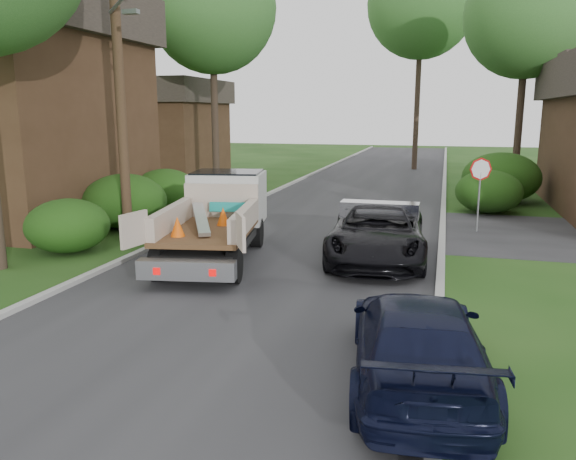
{
  "coord_description": "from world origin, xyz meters",
  "views": [
    {
      "loc": [
        4.04,
        -10.38,
        3.91
      ],
      "look_at": [
        0.57,
        2.1,
        1.2
      ],
      "focal_mm": 35.0,
      "sensor_mm": 36.0,
      "label": 1
    }
  ],
  "objects_px": {
    "house_left_far": "(158,127)",
    "tree_left_far": "(212,8)",
    "tree_left_back": "(46,0)",
    "flatbed_truck": "(221,211)",
    "utility_pole": "(119,70)",
    "tree_right_far": "(528,15)",
    "stop_sign": "(480,179)",
    "black_pickup": "(377,233)",
    "tree_center_far": "(422,4)",
    "navy_suv": "(417,340)"
  },
  "relations": [
    {
      "from": "tree_left_far",
      "to": "navy_suv",
      "type": "bearing_deg",
      "value": -59.91
    },
    {
      "from": "tree_center_far",
      "to": "black_pickup",
      "type": "bearing_deg",
      "value": -89.1
    },
    {
      "from": "stop_sign",
      "to": "black_pickup",
      "type": "xyz_separation_m",
      "value": [
        -2.8,
        -4.5,
        -1.03
      ]
    },
    {
      "from": "tree_center_far",
      "to": "utility_pole",
      "type": "bearing_deg",
      "value": -106.65
    },
    {
      "from": "stop_sign",
      "to": "flatbed_truck",
      "type": "height_order",
      "value": "stop_sign"
    },
    {
      "from": "tree_right_far",
      "to": "tree_center_far",
      "type": "distance_m",
      "value": 11.68
    },
    {
      "from": "tree_left_back",
      "to": "tree_center_far",
      "type": "relative_size",
      "value": 0.82
    },
    {
      "from": "flatbed_truck",
      "to": "utility_pole",
      "type": "bearing_deg",
      "value": 155.09
    },
    {
      "from": "tree_right_far",
      "to": "flatbed_truck",
      "type": "distance_m",
      "value": 19.91
    },
    {
      "from": "stop_sign",
      "to": "tree_left_back",
      "type": "height_order",
      "value": "tree_left_back"
    },
    {
      "from": "flatbed_truck",
      "to": "navy_suv",
      "type": "height_order",
      "value": "flatbed_truck"
    },
    {
      "from": "tree_left_back",
      "to": "tree_left_far",
      "type": "bearing_deg",
      "value": 31.61
    },
    {
      "from": "house_left_far",
      "to": "flatbed_truck",
      "type": "height_order",
      "value": "house_left_far"
    },
    {
      "from": "black_pickup",
      "to": "tree_center_far",
      "type": "bearing_deg",
      "value": 86.4
    },
    {
      "from": "tree_left_back",
      "to": "flatbed_truck",
      "type": "height_order",
      "value": "tree_left_back"
    },
    {
      "from": "utility_pole",
      "to": "tree_left_back",
      "type": "xyz_separation_m",
      "value": [
        -8.52,
        8.02,
        3.8
      ]
    },
    {
      "from": "house_left_far",
      "to": "tree_right_far",
      "type": "distance_m",
      "value": 21.78
    },
    {
      "from": "utility_pole",
      "to": "tree_right_far",
      "type": "distance_m",
      "value": 20.12
    },
    {
      "from": "stop_sign",
      "to": "black_pickup",
      "type": "height_order",
      "value": "stop_sign"
    },
    {
      "from": "tree_right_far",
      "to": "black_pickup",
      "type": "bearing_deg",
      "value": -108.21
    },
    {
      "from": "house_left_far",
      "to": "navy_suv",
      "type": "xyz_separation_m",
      "value": [
        17.3,
        -24.5,
        -2.38
      ]
    },
    {
      "from": "tree_left_far",
      "to": "tree_center_far",
      "type": "bearing_deg",
      "value": 53.84
    },
    {
      "from": "flatbed_truck",
      "to": "navy_suv",
      "type": "xyz_separation_m",
      "value": [
        5.75,
        -6.55,
        -0.54
      ]
    },
    {
      "from": "house_left_far",
      "to": "tree_left_far",
      "type": "xyz_separation_m",
      "value": [
        6.0,
        -5.0,
        5.93
      ]
    },
    {
      "from": "stop_sign",
      "to": "flatbed_truck",
      "type": "distance_m",
      "value": 8.71
    },
    {
      "from": "utility_pole",
      "to": "navy_suv",
      "type": "bearing_deg",
      "value": -38.87
    },
    {
      "from": "tree_center_far",
      "to": "tree_right_far",
      "type": "bearing_deg",
      "value": -61.19
    },
    {
      "from": "stop_sign",
      "to": "utility_pole",
      "type": "height_order",
      "value": "utility_pole"
    },
    {
      "from": "stop_sign",
      "to": "tree_left_far",
      "type": "distance_m",
      "value": 16.65
    },
    {
      "from": "house_left_far",
      "to": "tree_left_far",
      "type": "relative_size",
      "value": 0.62
    },
    {
      "from": "stop_sign",
      "to": "tree_right_far",
      "type": "distance_m",
      "value": 13.08
    },
    {
      "from": "stop_sign",
      "to": "utility_pole",
      "type": "relative_size",
      "value": 0.25
    },
    {
      "from": "utility_pole",
      "to": "house_left_far",
      "type": "xyz_separation_m",
      "value": [
        -8.02,
        17.02,
        -2.12
      ]
    },
    {
      "from": "flatbed_truck",
      "to": "house_left_far",
      "type": "bearing_deg",
      "value": 112.58
    },
    {
      "from": "tree_left_back",
      "to": "tree_center_far",
      "type": "bearing_deg",
      "value": 46.74
    },
    {
      "from": "utility_pole",
      "to": "tree_left_far",
      "type": "distance_m",
      "value": 12.77
    },
    {
      "from": "tree_left_far",
      "to": "tree_left_back",
      "type": "bearing_deg",
      "value": -148.39
    },
    {
      "from": "tree_left_far",
      "to": "tree_left_back",
      "type": "distance_m",
      "value": 7.63
    },
    {
      "from": "house_left_far",
      "to": "tree_right_far",
      "type": "height_order",
      "value": "tree_right_far"
    },
    {
      "from": "house_left_far",
      "to": "tree_left_back",
      "type": "bearing_deg",
      "value": -93.18
    },
    {
      "from": "flatbed_truck",
      "to": "black_pickup",
      "type": "xyz_separation_m",
      "value": [
        4.35,
        0.45,
        -0.46
      ]
    },
    {
      "from": "flatbed_truck",
      "to": "navy_suv",
      "type": "relative_size",
      "value": 1.34
    },
    {
      "from": "black_pickup",
      "to": "tree_right_far",
      "type": "bearing_deg",
      "value": 67.29
    },
    {
      "from": "navy_suv",
      "to": "tree_left_far",
      "type": "bearing_deg",
      "value": -67.01
    },
    {
      "from": "stop_sign",
      "to": "tree_right_far",
      "type": "height_order",
      "value": "tree_right_far"
    },
    {
      "from": "house_left_far",
      "to": "flatbed_truck",
      "type": "relative_size",
      "value": 1.22
    },
    {
      "from": "navy_suv",
      "to": "utility_pole",
      "type": "bearing_deg",
      "value": -45.98
    },
    {
      "from": "tree_right_far",
      "to": "navy_suv",
      "type": "relative_size",
      "value": 2.5
    },
    {
      "from": "stop_sign",
      "to": "navy_suv",
      "type": "height_order",
      "value": "stop_sign"
    },
    {
      "from": "tree_left_far",
      "to": "stop_sign",
      "type": "bearing_deg",
      "value": -32.21
    }
  ]
}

